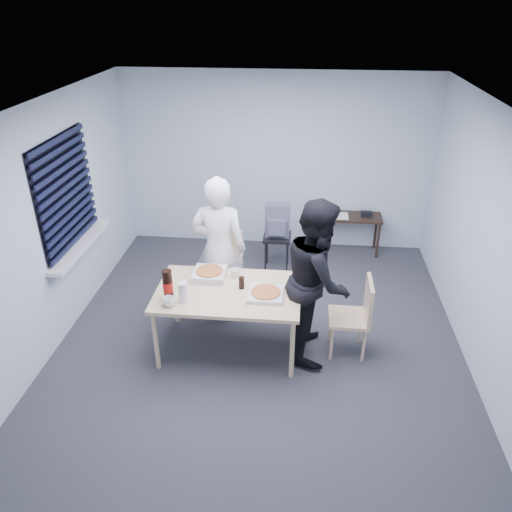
# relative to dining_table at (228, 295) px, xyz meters

# --- Properties ---
(room) EXTENTS (5.00, 5.00, 5.00)m
(room) POSITION_rel_dining_table_xyz_m (-1.87, 0.59, 0.76)
(room) COLOR #2E2E34
(room) RESTS_ON ground
(dining_table) EXTENTS (1.52, 0.96, 0.74)m
(dining_table) POSITION_rel_dining_table_xyz_m (0.00, 0.00, 0.00)
(dining_table) COLOR #DAB48E
(dining_table) RESTS_ON ground
(chair_far) EXTENTS (0.42, 0.42, 0.89)m
(chair_far) POSITION_rel_dining_table_xyz_m (-0.20, 1.06, -0.17)
(chair_far) COLOR #DAB48E
(chair_far) RESTS_ON ground
(chair_right) EXTENTS (0.42, 0.42, 0.89)m
(chair_right) POSITION_rel_dining_table_xyz_m (1.37, 0.07, -0.17)
(chair_right) COLOR #DAB48E
(chair_right) RESTS_ON ground
(person_white) EXTENTS (0.65, 0.42, 1.77)m
(person_white) POSITION_rel_dining_table_xyz_m (-0.20, 0.64, 0.20)
(person_white) COLOR white
(person_white) RESTS_ON ground
(person_black) EXTENTS (0.47, 0.86, 1.77)m
(person_black) POSITION_rel_dining_table_xyz_m (0.93, 0.07, 0.20)
(person_black) COLOR black
(person_black) RESTS_ON ground
(side_table) EXTENTS (0.89, 0.40, 0.59)m
(side_table) POSITION_rel_dining_table_xyz_m (1.46, 2.47, -0.17)
(side_table) COLOR #332518
(side_table) RESTS_ON ground
(stool) EXTENTS (0.38, 0.38, 0.53)m
(stool) POSITION_rel_dining_table_xyz_m (0.41, 1.83, -0.27)
(stool) COLOR black
(stool) RESTS_ON ground
(backpack) EXTENTS (0.33, 0.24, 0.47)m
(backpack) POSITION_rel_dining_table_xyz_m (0.41, 1.81, 0.07)
(backpack) COLOR slate
(backpack) RESTS_ON stool
(pizza_box_a) EXTENTS (0.35, 0.35, 0.09)m
(pizza_box_a) POSITION_rel_dining_table_xyz_m (-0.25, 0.25, 0.10)
(pizza_box_a) COLOR silver
(pizza_box_a) RESTS_ON dining_table
(pizza_box_b) EXTENTS (0.36, 0.36, 0.05)m
(pizza_box_b) POSITION_rel_dining_table_xyz_m (0.40, -0.06, 0.08)
(pizza_box_b) COLOR silver
(pizza_box_b) RESTS_ON dining_table
(mug_a) EXTENTS (0.17, 0.17, 0.10)m
(mug_a) POSITION_rel_dining_table_xyz_m (-0.55, -0.34, 0.11)
(mug_a) COLOR white
(mug_a) RESTS_ON dining_table
(mug_b) EXTENTS (0.10, 0.10, 0.09)m
(mug_b) POSITION_rel_dining_table_xyz_m (0.03, 0.30, 0.11)
(mug_b) COLOR white
(mug_b) RESTS_ON dining_table
(cola_glass) EXTENTS (0.08, 0.08, 0.13)m
(cola_glass) POSITION_rel_dining_table_xyz_m (0.13, 0.06, 0.13)
(cola_glass) COLOR black
(cola_glass) RESTS_ON dining_table
(soda_bottle) EXTENTS (0.10, 0.10, 0.33)m
(soda_bottle) POSITION_rel_dining_table_xyz_m (-0.58, -0.21, 0.22)
(soda_bottle) COLOR black
(soda_bottle) RESTS_ON dining_table
(plastic_cups) EXTENTS (0.11, 0.11, 0.21)m
(plastic_cups) POSITION_rel_dining_table_xyz_m (-0.42, -0.25, 0.17)
(plastic_cups) COLOR silver
(plastic_cups) RESTS_ON dining_table
(rubber_band) EXTENTS (0.05, 0.05, 0.00)m
(rubber_band) POSITION_rel_dining_table_xyz_m (0.23, -0.26, 0.06)
(rubber_band) COLOR red
(rubber_band) RESTS_ON dining_table
(papers) EXTENTS (0.25, 0.31, 0.00)m
(papers) POSITION_rel_dining_table_xyz_m (1.31, 2.45, -0.08)
(papers) COLOR white
(papers) RESTS_ON side_table
(black_box) EXTENTS (0.18, 0.15, 0.07)m
(black_box) POSITION_rel_dining_table_xyz_m (1.68, 2.48, -0.05)
(black_box) COLOR black
(black_box) RESTS_ON side_table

